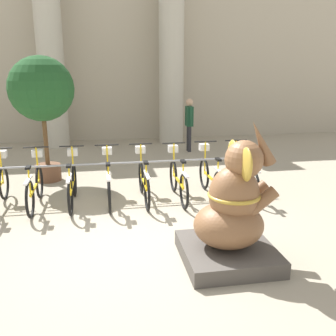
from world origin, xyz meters
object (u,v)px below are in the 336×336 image
at_px(bicycle_6, 211,177).
at_px(bicycle_1, 35,186).
at_px(bicycle_7, 242,175).
at_px(bicycle_5, 178,179).
at_px(bicycle_4, 144,180).
at_px(bicycle_3, 109,182).
at_px(potted_tree, 42,93).
at_px(bicycle_2, 72,184).
at_px(elephant_statue, 232,216).
at_px(person_pedestrian, 189,120).

bearing_deg(bicycle_6, bicycle_1, 179.87).
xyz_separation_m(bicycle_6, bicycle_7, (0.69, 0.03, 0.00)).
height_order(bicycle_5, bicycle_6, same).
distance_m(bicycle_4, bicycle_6, 1.37).
relative_size(bicycle_3, potted_tree, 0.61).
bearing_deg(bicycle_5, bicycle_2, 179.01).
relative_size(bicycle_3, bicycle_5, 1.00).
bearing_deg(bicycle_3, bicycle_2, -179.65).
bearing_deg(elephant_statue, bicycle_4, 109.16).
distance_m(bicycle_3, potted_tree, 2.73).
xyz_separation_m(bicycle_3, bicycle_6, (2.06, 0.00, 0.00)).
relative_size(bicycle_4, bicycle_7, 1.00).
xyz_separation_m(bicycle_4, bicycle_7, (2.06, 0.04, 0.00)).
xyz_separation_m(bicycle_1, bicycle_7, (4.11, 0.02, 0.00)).
bearing_deg(bicycle_4, bicycle_2, 179.90).
height_order(bicycle_1, potted_tree, potted_tree).
height_order(bicycle_5, elephant_statue, elephant_statue).
relative_size(bicycle_4, bicycle_6, 1.00).
bearing_deg(bicycle_4, elephant_statue, -70.84).
xyz_separation_m(bicycle_2, person_pedestrian, (3.27, 4.23, 0.57)).
height_order(bicycle_3, bicycle_4, same).
bearing_deg(bicycle_1, bicycle_5, -1.03).
relative_size(bicycle_4, person_pedestrian, 1.06).
relative_size(bicycle_5, person_pedestrian, 1.06).
relative_size(bicycle_3, bicycle_7, 1.00).
bearing_deg(elephant_statue, bicycle_2, 131.13).
relative_size(bicycle_6, bicycle_7, 1.00).
bearing_deg(bicycle_1, bicycle_6, -0.13).
height_order(person_pedestrian, potted_tree, potted_tree).
bearing_deg(bicycle_3, elephant_statue, -58.65).
height_order(bicycle_6, bicycle_7, same).
relative_size(bicycle_7, potted_tree, 0.61).
distance_m(bicycle_5, person_pedestrian, 4.47).
xyz_separation_m(bicycle_5, elephant_statue, (0.22, -2.57, 0.25)).
height_order(bicycle_2, bicycle_7, same).
distance_m(bicycle_6, elephant_statue, 2.66).
bearing_deg(bicycle_5, bicycle_4, 177.22).
bearing_deg(elephant_statue, bicycle_6, 79.87).
relative_size(bicycle_6, elephant_statue, 0.89).
height_order(bicycle_4, bicycle_6, same).
relative_size(bicycle_1, elephant_statue, 0.89).
bearing_deg(bicycle_6, bicycle_2, -179.87).
bearing_deg(person_pedestrian, bicycle_5, -105.82).
relative_size(bicycle_5, elephant_statue, 0.89).
height_order(bicycle_3, bicycle_6, same).
xyz_separation_m(bicycle_1, potted_tree, (0.01, 1.71, 1.62)).
height_order(bicycle_3, bicycle_5, same).
bearing_deg(bicycle_2, bicycle_3, 0.35).
distance_m(bicycle_5, bicycle_7, 1.37).
distance_m(bicycle_1, bicycle_6, 3.43).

